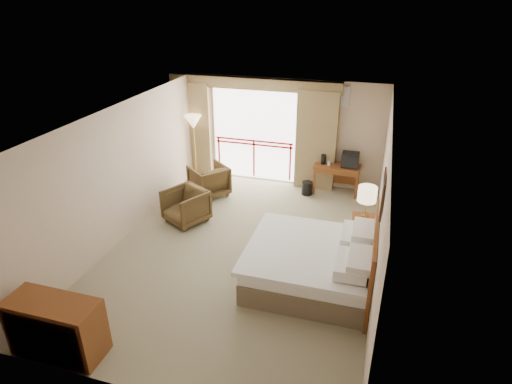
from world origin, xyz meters
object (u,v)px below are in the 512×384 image
(bed, at_px, (313,263))
(armchair_far, at_px, (210,194))
(wastebasket, at_px, (307,188))
(side_table, at_px, (186,192))
(desk, at_px, (337,171))
(nightstand, at_px, (362,233))
(table_lamp, at_px, (367,195))
(armchair_near, at_px, (187,221))
(tv, at_px, (350,160))
(dresser, at_px, (56,327))
(floor_lamp, at_px, (193,124))

(bed, relative_size, armchair_far, 2.52)
(wastebasket, height_order, side_table, side_table)
(bed, bearing_deg, desk, 90.95)
(nightstand, height_order, wastebasket, nightstand)
(table_lamp, distance_m, armchair_near, 3.94)
(bed, height_order, armchair_near, bed)
(bed, relative_size, tv, 5.26)
(armchair_far, height_order, dresser, dresser)
(table_lamp, bearing_deg, floor_lamp, 153.81)
(armchair_far, height_order, armchair_near, armchair_far)
(dresser, bearing_deg, floor_lamp, 94.10)
(table_lamp, distance_m, dresser, 5.63)
(side_table, bearing_deg, floor_lamp, 105.04)
(armchair_near, bearing_deg, armchair_far, 119.35)
(nightstand, xyz_separation_m, side_table, (-4.12, 0.70, 0.00))
(armchair_near, bearing_deg, wastebasket, 70.73)
(desk, distance_m, armchair_far, 3.23)
(armchair_near, distance_m, side_table, 0.86)
(bed, height_order, table_lamp, table_lamp)
(bed, distance_m, table_lamp, 1.76)
(armchair_near, bearing_deg, table_lamp, 29.12)
(bed, distance_m, nightstand, 1.54)
(tv, bearing_deg, armchair_far, 176.62)
(armchair_far, bearing_deg, wastebasket, 146.83)
(armchair_near, bearing_deg, floor_lamp, 136.65)
(bed, relative_size, table_lamp, 3.36)
(desk, xyz_separation_m, tv, (0.30, -0.05, 0.34))
(tv, relative_size, armchair_far, 0.48)
(table_lamp, bearing_deg, side_table, 170.99)
(dresser, bearing_deg, desk, 62.45)
(armchair_far, bearing_deg, armchair_near, 41.18)
(tv, bearing_deg, side_table, -175.17)
(armchair_far, relative_size, side_table, 1.76)
(table_lamp, height_order, tv, table_lamp)
(table_lamp, bearing_deg, tv, 102.19)
(armchair_far, xyz_separation_m, dresser, (-0.10, -5.35, 0.43))
(nightstand, bearing_deg, bed, -123.15)
(bed, bearing_deg, dresser, -140.44)
(armchair_near, relative_size, floor_lamp, 0.48)
(tv, bearing_deg, nightstand, -98.42)
(table_lamp, height_order, side_table, table_lamp)
(armchair_far, xyz_separation_m, floor_lamp, (-0.74, 0.89, 1.49))
(wastebasket, bearing_deg, dresser, -111.84)
(nightstand, height_order, desk, desk)
(floor_lamp, xyz_separation_m, dresser, (0.64, -6.24, -1.05))
(table_lamp, height_order, armchair_near, table_lamp)
(desk, height_order, armchair_far, desk)
(wastebasket, xyz_separation_m, side_table, (-2.64, -1.40, 0.16))
(dresser, bearing_deg, armchair_far, 87.18)
(nightstand, bearing_deg, armchair_near, 176.04)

